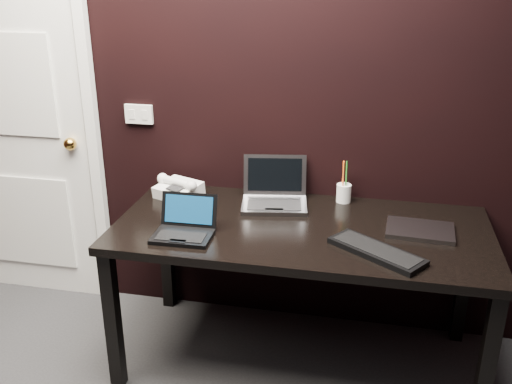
% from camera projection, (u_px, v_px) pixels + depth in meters
% --- Properties ---
extents(wall_back, '(4.00, 0.00, 4.00)m').
position_uv_depth(wall_back, '(255.00, 84.00, 2.81)').
color(wall_back, black).
rests_on(wall_back, ground).
extents(door, '(0.99, 0.10, 2.14)m').
position_uv_depth(door, '(15.00, 121.00, 3.14)').
color(door, white).
rests_on(door, ground).
extents(wall_switch, '(0.15, 0.02, 0.10)m').
position_uv_depth(wall_switch, '(139.00, 114.00, 2.98)').
color(wall_switch, silver).
rests_on(wall_switch, wall_back).
extents(desk, '(1.70, 0.80, 0.74)m').
position_uv_depth(desk, '(301.00, 241.00, 2.62)').
color(desk, black).
rests_on(desk, ground).
extents(netbook, '(0.26, 0.23, 0.16)m').
position_uv_depth(netbook, '(184.00, 228.00, 2.49)').
color(netbook, black).
rests_on(netbook, desk).
extents(silver_laptop, '(0.36, 0.33, 0.22)m').
position_uv_depth(silver_laptop, '(274.00, 197.00, 2.82)').
color(silver_laptop, gray).
rests_on(silver_laptop, desk).
extents(ext_keyboard, '(0.42, 0.35, 0.03)m').
position_uv_depth(ext_keyboard, '(377.00, 251.00, 2.34)').
color(ext_keyboard, black).
rests_on(ext_keyboard, desk).
extents(closed_laptop, '(0.31, 0.23, 0.02)m').
position_uv_depth(closed_laptop, '(420.00, 230.00, 2.53)').
color(closed_laptop, gray).
rests_on(closed_laptop, desk).
extents(desk_phone, '(0.26, 0.25, 0.12)m').
position_uv_depth(desk_phone, '(178.00, 189.00, 2.90)').
color(desk_phone, white).
rests_on(desk_phone, desk).
extents(mobile_phone, '(0.06, 0.05, 0.09)m').
position_uv_depth(mobile_phone, '(175.00, 204.00, 2.75)').
color(mobile_phone, black).
rests_on(mobile_phone, desk).
extents(pen_cup, '(0.09, 0.09, 0.21)m').
position_uv_depth(pen_cup, '(344.00, 192.00, 2.85)').
color(pen_cup, white).
rests_on(pen_cup, desk).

